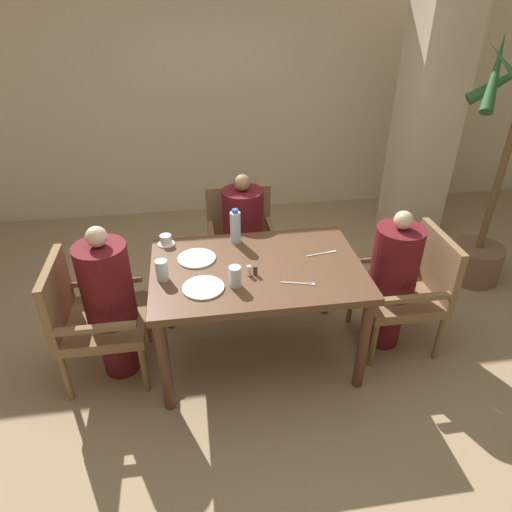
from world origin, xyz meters
TOP-DOWN VIEW (x-y plane):
  - ground_plane at (0.00, 0.00)m, footprint 16.00×16.00m
  - wall_back at (0.00, 2.51)m, footprint 8.00×0.06m
  - pillar_stone at (1.86, 1.61)m, footprint 0.48×0.48m
  - dining_table at (0.00, 0.00)m, footprint 1.36×0.91m
  - chair_left_side at (-1.09, 0.00)m, footprint 0.54×0.54m
  - diner_in_left_chair at (-0.95, 0.00)m, footprint 0.32×0.32m
  - chair_far_side at (0.00, 0.87)m, footprint 0.54×0.54m
  - diner_in_far_chair at (-0.00, 0.73)m, footprint 0.32×0.32m
  - chair_right_side at (1.09, 0.00)m, footprint 0.54×0.54m
  - diner_in_right_chair at (0.95, 0.00)m, footprint 0.32×0.32m
  - potted_palm at (2.07, 0.68)m, footprint 0.77×0.79m
  - plate_main_left at (-0.35, -0.19)m, footprint 0.25×0.25m
  - plate_main_right at (-0.38, 0.15)m, footprint 0.25×0.25m
  - teacup_with_saucer at (-0.58, 0.38)m, footprint 0.12×0.12m
  - water_bottle at (-0.10, 0.34)m, footprint 0.07×0.07m
  - glass_tall_near at (-0.59, -0.06)m, footprint 0.08×0.08m
  - glass_tall_mid at (-0.16, -0.20)m, footprint 0.08×0.08m
  - salt_shaker at (-0.06, -0.09)m, footprint 0.03×0.03m
  - pepper_shaker at (-0.03, -0.09)m, footprint 0.03×0.03m
  - fork_beside_plate at (0.24, -0.23)m, footprint 0.20×0.07m
  - knife_beside_plate at (0.46, 0.09)m, footprint 0.22×0.05m

SIDE VIEW (x-z plane):
  - ground_plane at x=0.00m, z-range 0.00..0.00m
  - chair_left_side at x=-1.09m, z-range 0.05..0.91m
  - chair_far_side at x=0.00m, z-range 0.05..0.91m
  - chair_right_side at x=1.09m, z-range 0.05..0.91m
  - diner_in_right_chair at x=0.95m, z-range 0.01..1.08m
  - diner_in_far_chair at x=0.00m, z-range 0.01..1.10m
  - diner_in_left_chair at x=-0.95m, z-range 0.01..1.12m
  - dining_table at x=0.00m, z-range 0.28..1.03m
  - potted_palm at x=2.07m, z-range -0.32..1.73m
  - fork_beside_plate at x=0.24m, z-range 0.75..0.75m
  - knife_beside_plate at x=0.46m, z-range 0.75..0.75m
  - plate_main_left at x=-0.35m, z-range 0.75..0.76m
  - plate_main_right at x=-0.38m, z-range 0.75..0.76m
  - pepper_shaker at x=-0.03m, z-range 0.75..0.81m
  - teacup_with_saucer at x=-0.58m, z-range 0.74..0.81m
  - salt_shaker at x=-0.06m, z-range 0.75..0.81m
  - glass_tall_near at x=-0.59m, z-range 0.75..0.88m
  - glass_tall_mid at x=-0.16m, z-range 0.75..0.88m
  - water_bottle at x=-0.10m, z-range 0.74..0.99m
  - pillar_stone at x=1.86m, z-range 0.00..2.70m
  - wall_back at x=0.00m, z-range 0.00..2.80m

